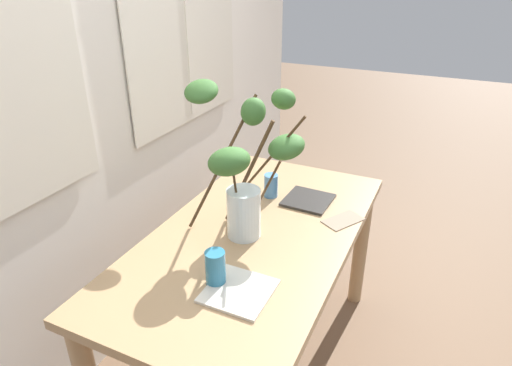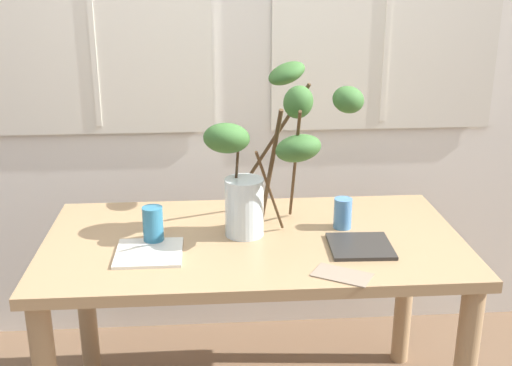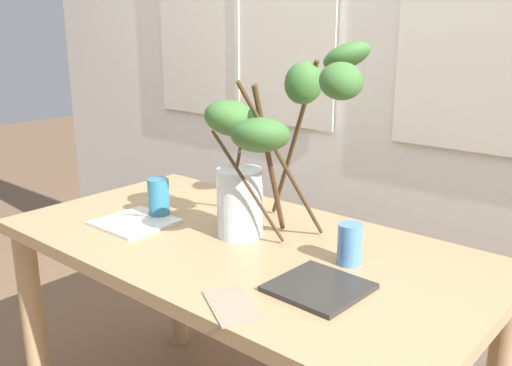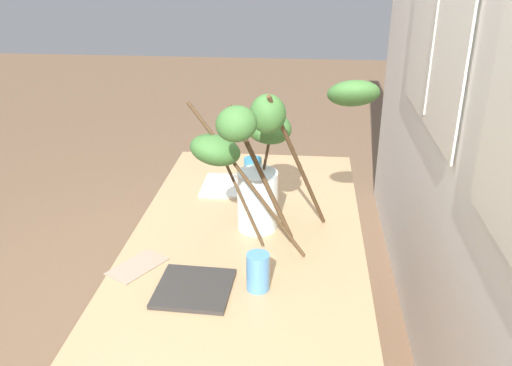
{
  "view_description": "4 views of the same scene",
  "coord_description": "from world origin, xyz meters",
  "px_view_note": "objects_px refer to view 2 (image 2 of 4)",
  "views": [
    {
      "loc": [
        -1.44,
        -0.68,
        1.8
      ],
      "look_at": [
        0.01,
        -0.01,
        1.01
      ],
      "focal_mm": 31.23,
      "sensor_mm": 36.0,
      "label": 1
    },
    {
      "loc": [
        -0.15,
        -2.11,
        1.71
      ],
      "look_at": [
        0.01,
        -0.02,
        0.99
      ],
      "focal_mm": 44.91,
      "sensor_mm": 36.0,
      "label": 2
    },
    {
      "loc": [
        1.06,
        -1.17,
        1.4
      ],
      "look_at": [
        -0.0,
        0.08,
        0.94
      ],
      "focal_mm": 39.16,
      "sensor_mm": 36.0,
      "label": 3
    },
    {
      "loc": [
        1.65,
        0.19,
        1.7
      ],
      "look_at": [
        -0.07,
        0.02,
        0.93
      ],
      "focal_mm": 38.13,
      "sensor_mm": 36.0,
      "label": 4
    }
  ],
  "objects_px": {
    "plate_square_left": "(149,253)",
    "drinking_glass_blue_left": "(153,225)",
    "drinking_glass_blue_right": "(343,213)",
    "plate_square_right": "(360,246)",
    "dining_table": "(254,268)",
    "vase_with_branches": "(266,154)"
  },
  "relations": [
    {
      "from": "drinking_glass_blue_left",
      "to": "drinking_glass_blue_right",
      "type": "height_order",
      "value": "drinking_glass_blue_left"
    },
    {
      "from": "drinking_glass_blue_right",
      "to": "dining_table",
      "type": "bearing_deg",
      "value": -168.63
    },
    {
      "from": "vase_with_branches",
      "to": "drinking_glass_blue_left",
      "type": "distance_m",
      "value": 0.47
    },
    {
      "from": "dining_table",
      "to": "drinking_glass_blue_right",
      "type": "xyz_separation_m",
      "value": [
        0.34,
        0.07,
        0.18
      ]
    },
    {
      "from": "drinking_glass_blue_left",
      "to": "drinking_glass_blue_right",
      "type": "relative_size",
      "value": 1.16
    },
    {
      "from": "plate_square_left",
      "to": "drinking_glass_blue_right",
      "type": "bearing_deg",
      "value": 14.45
    },
    {
      "from": "plate_square_left",
      "to": "plate_square_right",
      "type": "bearing_deg",
      "value": -0.23
    },
    {
      "from": "drinking_glass_blue_right",
      "to": "plate_square_right",
      "type": "bearing_deg",
      "value": -81.78
    },
    {
      "from": "dining_table",
      "to": "plate_square_left",
      "type": "distance_m",
      "value": 0.4
    },
    {
      "from": "dining_table",
      "to": "drinking_glass_blue_right",
      "type": "bearing_deg",
      "value": 11.37
    },
    {
      "from": "vase_with_branches",
      "to": "drinking_glass_blue_right",
      "type": "xyz_separation_m",
      "value": [
        0.29,
        0.01,
        -0.24
      ]
    },
    {
      "from": "vase_with_branches",
      "to": "drinking_glass_blue_right",
      "type": "distance_m",
      "value": 0.38
    },
    {
      "from": "drinking_glass_blue_right",
      "to": "drinking_glass_blue_left",
      "type": "bearing_deg",
      "value": -172.97
    },
    {
      "from": "vase_with_branches",
      "to": "plate_square_left",
      "type": "distance_m",
      "value": 0.53
    },
    {
      "from": "drinking_glass_blue_right",
      "to": "plate_square_left",
      "type": "distance_m",
      "value": 0.73
    },
    {
      "from": "drinking_glass_blue_right",
      "to": "plate_square_right",
      "type": "xyz_separation_m",
      "value": [
        0.03,
        -0.18,
        -0.05
      ]
    },
    {
      "from": "plate_square_left",
      "to": "dining_table",
      "type": "bearing_deg",
      "value": 17.24
    },
    {
      "from": "plate_square_right",
      "to": "plate_square_left",
      "type": "bearing_deg",
      "value": 179.77
    },
    {
      "from": "dining_table",
      "to": "plate_square_right",
      "type": "xyz_separation_m",
      "value": [
        0.36,
        -0.12,
        0.13
      ]
    },
    {
      "from": "plate_square_left",
      "to": "drinking_glass_blue_left",
      "type": "bearing_deg",
      "value": 84.48
    },
    {
      "from": "dining_table",
      "to": "vase_with_branches",
      "type": "bearing_deg",
      "value": 48.67
    },
    {
      "from": "drinking_glass_blue_left",
      "to": "drinking_glass_blue_right",
      "type": "bearing_deg",
      "value": 7.03
    }
  ]
}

